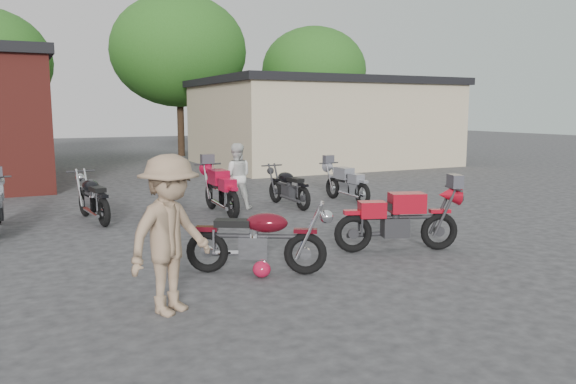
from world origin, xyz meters
name	(u,v)px	position (x,y,z in m)	size (l,w,h in m)	color
ground	(316,270)	(0.00, 0.00, 0.00)	(90.00, 90.00, 0.00)	#2B2B2E
stucco_building	(320,125)	(8.50, 15.00, 1.75)	(10.00, 8.00, 3.50)	tan
tree_2	(179,72)	(4.00, 22.00, 4.40)	(7.04, 7.04, 8.80)	#205015
tree_3	(314,86)	(12.00, 22.00, 3.80)	(6.08, 6.08, 7.60)	#205015
vintage_motorcycle	(259,235)	(-0.88, 0.19, 0.59)	(2.03, 0.67, 1.18)	#570A15
sportbike	(399,216)	(1.83, 0.37, 0.61)	(2.11, 0.70, 1.22)	red
helmet	(262,269)	(-0.91, 0.00, 0.12)	(0.27, 0.27, 0.24)	#A91231
person_light	(236,176)	(0.82, 5.55, 0.81)	(0.79, 0.61, 1.62)	silver
person_tan	(170,235)	(-2.45, -0.83, 0.96)	(1.24, 0.71, 1.91)	#9E7E61
row_bike_2	(93,195)	(-2.56, 5.48, 0.58)	(2.00, 0.66, 1.16)	black
row_bike_3	(166,194)	(-1.04, 5.11, 0.55)	(1.91, 0.63, 1.11)	black
row_bike_4	(221,188)	(0.25, 5.07, 0.62)	(2.13, 0.70, 1.24)	red
row_bike_5	(288,185)	(2.13, 5.32, 0.55)	(1.89, 0.62, 1.10)	black
row_bike_6	(346,181)	(3.81, 5.25, 0.55)	(1.89, 0.62, 1.10)	gray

